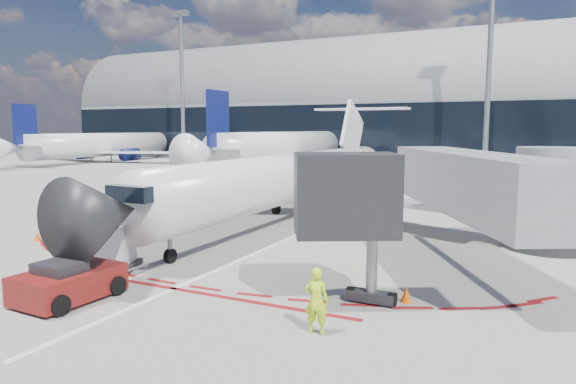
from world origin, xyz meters
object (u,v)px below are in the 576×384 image
at_px(uld_container, 111,247).
at_px(ramp_worker, 316,300).
at_px(regional_jet, 289,177).
at_px(pushback_tug, 68,282).

bearing_deg(uld_container, ramp_worker, -35.13).
bearing_deg(regional_jet, ramp_worker, -61.71).
xyz_separation_m(regional_jet, pushback_tug, (-0.00, -16.81, -2.06)).
bearing_deg(regional_jet, uld_container, -96.38).
distance_m(regional_jet, ramp_worker, 17.98).
height_order(regional_jet, ramp_worker, regional_jet).
height_order(pushback_tug, ramp_worker, ramp_worker).
relative_size(regional_jet, uld_container, 12.78).
relative_size(regional_jet, pushback_tug, 6.02).
bearing_deg(pushback_tug, regional_jet, 92.68).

